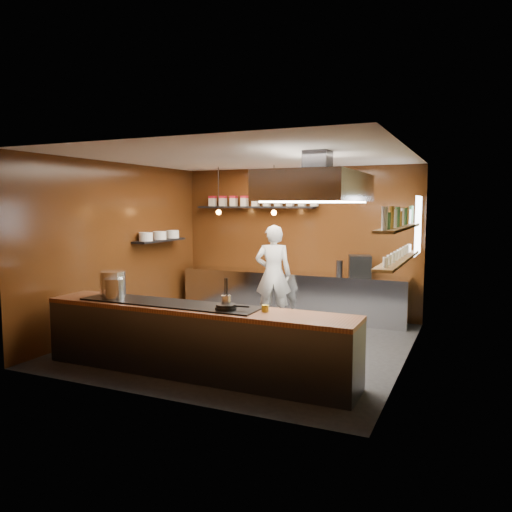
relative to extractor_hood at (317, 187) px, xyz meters
The scene contains 26 objects.
floor 2.85m from the extractor_hood, 162.90° to the left, with size 5.00×5.00×0.00m, color black.
back_wall 3.33m from the extractor_hood, 114.15° to the left, with size 5.00×5.00×0.00m, color #3A200A.
left_wall 3.95m from the extractor_hood, behind, with size 5.00×5.00×0.00m, color #3A200A.
right_wall 1.62m from the extractor_hood, 18.43° to the left, with size 5.00×5.00×0.00m, color brown.
ceiling 1.45m from the extractor_hood, 162.90° to the left, with size 5.00×5.00×0.00m, color silver.
window_pane 2.47m from the extractor_hood, 61.29° to the left, with size 1.00×1.00×0.00m, color white.
prep_counter 3.54m from the extractor_hood, 116.83° to the left, with size 4.60×0.65×0.90m, color silver.
pass_counter 2.70m from the extractor_hood, 137.38° to the right, with size 4.40×0.72×0.94m.
tin_shelf 3.54m from the extractor_hood, 128.56° to the left, with size 2.60×0.26×0.04m, color black.
plate_shelf 4.02m from the extractor_hood, 158.96° to the left, with size 0.30×1.40×0.04m, color black.
bottle_shelf_upper 1.38m from the extractor_hood, 33.94° to the left, with size 0.26×2.80×0.04m, color brown.
bottle_shelf_lower 1.64m from the extractor_hood, 33.94° to the left, with size 0.26×2.80×0.04m, color brown.
extractor_hood is the anchor object (origin of this frame).
pendant_left 3.44m from the extractor_hood, 142.13° to the left, with size 0.10×0.10×0.95m.
pendant_right 2.60m from the extractor_hood, 125.54° to the left, with size 0.10×0.10×0.95m.
storage_tins 3.44m from the extractor_hood, 126.60° to the left, with size 2.43×0.13×0.22m.
plate_stacks 3.99m from the extractor_hood, 158.96° to the left, with size 0.26×1.16×0.16m.
bottles 1.33m from the extractor_hood, 33.94° to the left, with size 0.06×2.66×0.24m.
wine_glasses 1.59m from the extractor_hood, 33.94° to the left, with size 0.07×2.37×0.13m.
stockpot_large 3.25m from the extractor_hood, 157.83° to the right, with size 0.37×0.37×0.36m, color silver.
stockpot_small 3.19m from the extractor_hood, 153.86° to the right, with size 0.30×0.30×0.28m, color silver.
utensil_crock 2.08m from the extractor_hood, 123.79° to the right, with size 0.13×0.13×0.16m, color silver.
frying_pan 2.15m from the extractor_hood, 120.91° to the right, with size 0.44×0.27×0.07m.
butter_jar 1.93m from the extractor_hood, 105.49° to the right, with size 0.09×0.09×0.08m, color gold.
espresso_machine 2.89m from the extractor_hood, 88.22° to the left, with size 0.40×0.38×0.40m, color black.
chef 2.88m from the extractor_hood, 126.70° to the left, with size 0.68×0.45×1.87m, color silver.
Camera 1 is at (3.38, -7.18, 2.25)m, focal length 35.00 mm.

